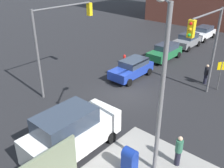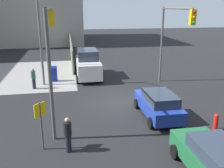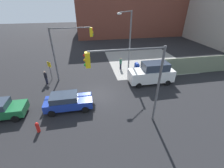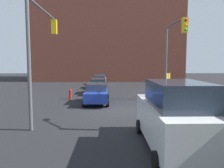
% 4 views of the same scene
% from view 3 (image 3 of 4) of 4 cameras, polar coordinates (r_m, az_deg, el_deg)
% --- Properties ---
extents(ground_plane, '(120.00, 120.00, 0.00)m').
position_cam_3_polar(ground_plane, '(16.45, -5.87, -4.49)').
color(ground_plane, black).
extents(sidewalk_corner, '(12.00, 12.00, 0.01)m').
position_cam_3_polar(sidewalk_corner, '(26.30, 12.32, 8.60)').
color(sidewalk_corner, gray).
rests_on(sidewalk_corner, ground).
extents(construction_fence, '(20.96, 0.12, 2.40)m').
position_cam_3_polar(construction_fence, '(26.80, 36.72, 6.39)').
color(construction_fence, slate).
rests_on(construction_fence, ground).
extents(building_warehouse_north, '(32.00, 18.00, 13.78)m').
position_cam_3_polar(building_warehouse_north, '(49.83, 7.42, 26.93)').
color(building_warehouse_north, brown).
rests_on(building_warehouse_north, ground).
extents(smokestack, '(1.80, 1.80, 14.88)m').
position_cam_3_polar(smokestack, '(54.26, 28.93, 24.71)').
color(smokestack, brown).
rests_on(smokestack, ground).
extents(traffic_signal_nw_corner, '(4.93, 0.36, 6.50)m').
position_cam_3_polar(traffic_signal_nw_corner, '(18.77, -16.25, 14.39)').
color(traffic_signal_nw_corner, '#59595B').
rests_on(traffic_signal_nw_corner, ground).
extents(traffic_signal_se_corner, '(5.55, 0.36, 6.50)m').
position_cam_3_polar(traffic_signal_se_corner, '(10.67, 7.99, 3.99)').
color(traffic_signal_se_corner, '#59595B').
rests_on(traffic_signal_se_corner, ground).
extents(street_lamp_corner, '(2.25, 1.78, 8.00)m').
position_cam_3_polar(street_lamp_corner, '(20.50, 6.29, 16.89)').
color(street_lamp_corner, slate).
rests_on(street_lamp_corner, ground).
extents(warning_sign_two_way, '(0.48, 0.48, 2.40)m').
position_cam_3_polar(warning_sign_two_way, '(20.59, -22.65, 5.82)').
color(warning_sign_two_way, '#4C4C4C').
rests_on(warning_sign_two_way, ground).
extents(mailbox_blue, '(0.56, 0.64, 1.43)m').
position_cam_3_polar(mailbox_blue, '(21.59, 9.43, 6.32)').
color(mailbox_blue, navy).
rests_on(mailbox_blue, ground).
extents(fire_hydrant, '(0.26, 0.26, 0.94)m').
position_cam_3_polar(fire_hydrant, '(13.51, -26.49, -14.46)').
color(fire_hydrant, red).
rests_on(fire_hydrant, ground).
extents(sedan_blue, '(4.37, 2.02, 1.62)m').
position_cam_3_polar(sedan_blue, '(14.74, -16.53, -6.31)').
color(sedan_blue, '#1E389E').
rests_on(sedan_blue, ground).
extents(van_white_delivery, '(5.40, 2.32, 2.62)m').
position_cam_3_polar(van_white_delivery, '(19.00, 14.94, 4.02)').
color(van_white_delivery, white).
rests_on(van_white_delivery, ground).
extents(pedestrian_crossing, '(0.36, 0.36, 1.74)m').
position_cam_3_polar(pedestrian_crossing, '(22.31, 3.32, 7.88)').
color(pedestrian_crossing, '#2D664C').
rests_on(pedestrian_crossing, ground).
extents(pedestrian_waiting, '(0.36, 0.36, 1.73)m').
position_cam_3_polar(pedestrian_waiting, '(19.92, -23.91, 2.38)').
color(pedestrian_waiting, black).
rests_on(pedestrian_waiting, ground).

